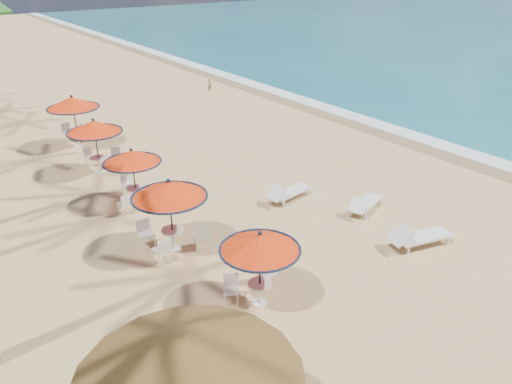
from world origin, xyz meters
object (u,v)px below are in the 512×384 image
Objects in this scene: station_2 at (133,164)px; palapa at (187,358)px; station_0 at (259,248)px; lounger_mid at (365,203)px; lounger_far at (287,192)px; lounger_near at (418,236)px; station_1 at (169,199)px; station_3 at (95,131)px; station_4 at (73,107)px.

palapa is (-3.39, -10.25, 0.87)m from station_2.
lounger_mid is (6.03, 1.95, -1.33)m from station_0.
lounger_far is (4.39, 4.22, -1.31)m from station_0.
lounger_mid is at bearing -63.59° from lounger_far.
lounger_mid is at bearing 94.48° from lounger_near.
station_0 is at bearing -145.55° from lounger_far.
station_1 is at bearing -96.28° from station_2.
lounger_far is at bearing 43.87° from station_0.
station_3 reaches higher than station_0.
station_4 reaches higher than station_2.
station_0 is 5.78m from lounger_near.
lounger_near is at bearing -70.07° from station_4.
station_1 is 7.65m from lounger_near.
station_0 is 4.78m from palapa.
station_0 is at bearing -172.62° from lounger_near.
palapa reaches higher than lounger_far.
lounger_mid is 11.06m from palapa.
station_2 is at bearing -92.29° from station_4.
station_3 is at bearing 86.95° from station_1.
station_0 reaches higher than lounger_near.
station_2 is 0.97× the size of lounger_near.
station_0 reaches higher than lounger_far.
lounger_near is 9.74m from palapa.
station_3 is 14.33m from palapa.
station_2 is (0.40, 3.62, -0.16)m from station_1.
lounger_far is at bearing 42.20° from palapa.
lounger_far is 0.53× the size of palapa.
station_2 reaches higher than lounger_far.
station_1 reaches higher than station_2.
station_2 is 0.92× the size of station_3.
lounger_mid is 0.50× the size of palapa.
station_0 is at bearing 179.10° from lounger_mid.
station_3 is 8.23m from lounger_far.
lounger_far is at bearing 107.00° from lounger_mid.
station_3 is at bearing 130.75° from lounger_near.
palapa is at bearing -114.32° from station_1.
station_1 reaches higher than station_0.
station_1 reaches higher than lounger_far.
station_2 is 0.56× the size of palapa.
station_1 is at bearing -93.61° from station_4.
station_0 is 10.88m from station_3.
lounger_far is (4.61, -2.99, -1.24)m from station_2.
station_3 reaches higher than station_2.
palapa is at bearing -139.96° from station_0.
station_4 is at bearing 103.19° from lounger_far.
station_2 reaches higher than lounger_near.
station_3 is (-0.22, 10.88, 0.15)m from station_0.
palapa reaches higher than station_0.
lounger_near is 5.01m from lounger_far.
lounger_far reaches higher than lounger_mid.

